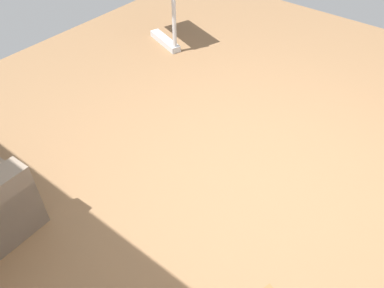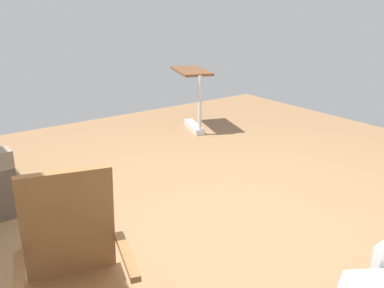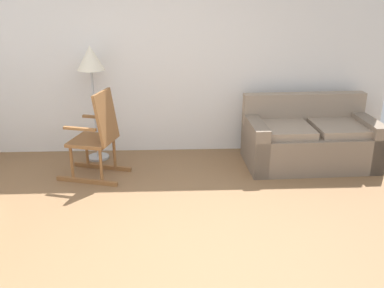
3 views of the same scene
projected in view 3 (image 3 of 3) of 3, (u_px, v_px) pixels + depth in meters
The scene contains 5 objects.
ground_plane at pixel (170, 256), 3.65m from camera, with size 7.07×7.07×0.00m, color olive.
back_wall at pixel (169, 52), 5.57m from camera, with size 5.86×0.10×2.70m, color white.
couch at pixel (309, 141), 5.44m from camera, with size 1.63×0.91×0.85m.
rocking_chair at pixel (98, 137), 4.99m from camera, with size 0.86×0.66×1.05m.
floor_lamp at pixel (91, 66), 5.27m from camera, with size 0.34×0.34×1.48m.
Camera 3 is at (0.06, -3.09, 2.17)m, focal length 40.04 mm.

